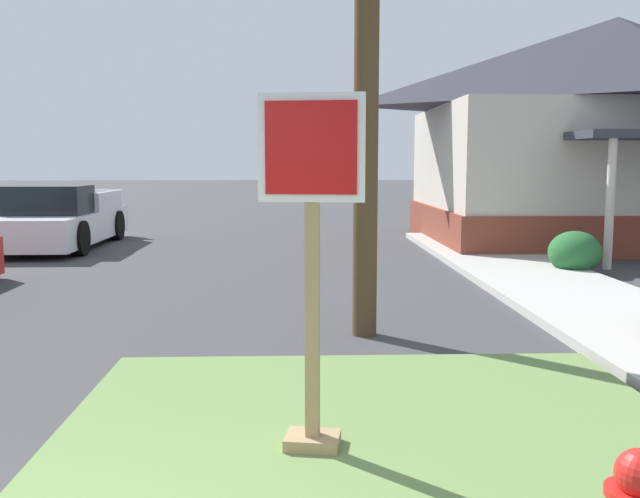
{
  "coord_description": "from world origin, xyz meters",
  "views": [
    {
      "loc": [
        1.61,
        -2.2,
        1.97
      ],
      "look_at": [
        1.87,
        5.26,
        1.04
      ],
      "focal_mm": 38.55,
      "sensor_mm": 36.0,
      "label": 1
    }
  ],
  "objects": [
    {
      "name": "pickup_truck_white",
      "position": [
        -3.98,
        14.05,
        0.62
      ],
      "size": [
        2.14,
        5.13,
        1.48
      ],
      "color": "silver",
      "rests_on": "ground"
    },
    {
      "name": "corner_house",
      "position": [
        9.47,
        14.77,
        2.83
      ],
      "size": [
        9.44,
        7.9,
        5.51
      ],
      "color": "brown",
      "rests_on": "ground"
    },
    {
      "name": "grass_corner_patch",
      "position": [
        2.17,
        1.94,
        0.04
      ],
      "size": [
        4.57,
        4.95,
        0.08
      ],
      "primitive_type": "cube",
      "color": "#668447",
      "rests_on": "ground"
    },
    {
      "name": "shrub_near_porch",
      "position": [
        6.6,
        9.82,
        0.39
      ],
      "size": [
        0.93,
        0.93,
        0.77
      ],
      "primitive_type": "ellipsoid",
      "color": "#266130",
      "rests_on": "ground"
    },
    {
      "name": "sidewalk_strip",
      "position": [
        5.66,
        6.65,
        0.06
      ],
      "size": [
        2.2,
        18.83,
        0.12
      ],
      "primitive_type": "cube",
      "color": "#B2AFA8",
      "rests_on": "ground"
    },
    {
      "name": "stop_sign",
      "position": [
        1.71,
        2.21,
        1.2
      ],
      "size": [
        0.68,
        0.34,
        2.34
      ],
      "color": "#A3845B",
      "rests_on": "grass_corner_patch"
    }
  ]
}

